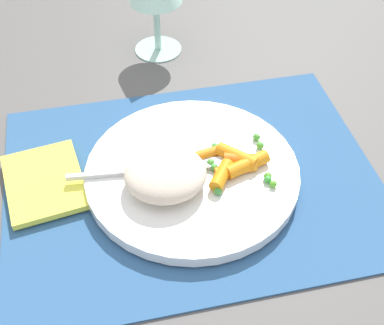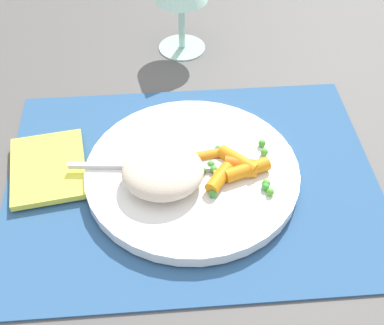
% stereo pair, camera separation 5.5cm
% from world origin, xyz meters
% --- Properties ---
extents(ground_plane, '(2.40, 2.40, 0.00)m').
position_xyz_m(ground_plane, '(0.00, 0.00, 0.00)').
color(ground_plane, '#565451').
extents(placemat, '(0.44, 0.33, 0.01)m').
position_xyz_m(placemat, '(0.00, 0.00, 0.00)').
color(placemat, '#2D5684').
rests_on(placemat, ground_plane).
extents(plate, '(0.25, 0.25, 0.01)m').
position_xyz_m(plate, '(0.00, 0.00, 0.01)').
color(plate, white).
rests_on(plate, placemat).
extents(rice_mound, '(0.09, 0.09, 0.04)m').
position_xyz_m(rice_mound, '(-0.03, -0.02, 0.04)').
color(rice_mound, beige).
rests_on(rice_mound, plate).
extents(carrot_portion, '(0.09, 0.07, 0.02)m').
position_xyz_m(carrot_portion, '(0.05, -0.01, 0.03)').
color(carrot_portion, orange).
rests_on(carrot_portion, plate).
extents(pea_scatter, '(0.08, 0.09, 0.01)m').
position_xyz_m(pea_scatter, '(0.05, -0.01, 0.02)').
color(pea_scatter, '#54AA2E').
rests_on(pea_scatter, plate).
extents(fork, '(0.19, 0.03, 0.01)m').
position_xyz_m(fork, '(-0.03, 0.00, 0.02)').
color(fork, silver).
rests_on(fork, plate).
extents(napkin, '(0.10, 0.12, 0.01)m').
position_xyz_m(napkin, '(-0.17, 0.02, 0.01)').
color(napkin, '#EAE54C').
rests_on(napkin, placemat).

